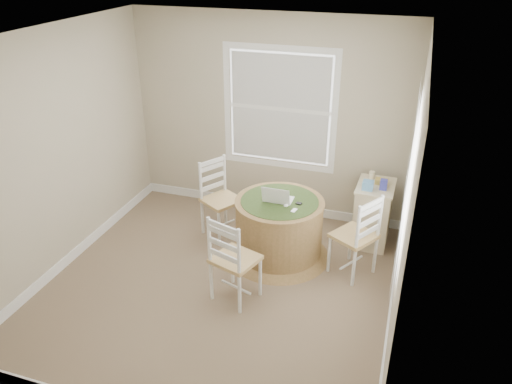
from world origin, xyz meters
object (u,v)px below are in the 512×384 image
(round_table, at_px, (279,226))
(laptop, at_px, (278,199))
(chair_near, at_px, (235,259))
(chair_left, at_px, (222,200))
(corner_chest, at_px, (372,214))
(chair_right, at_px, (354,235))

(round_table, height_order, laptop, laptop)
(round_table, xyz_separation_m, chair_near, (-0.21, -0.88, 0.08))
(round_table, distance_m, laptop, 0.36)
(chair_near, bearing_deg, round_table, -85.23)
(chair_left, relative_size, chair_near, 1.00)
(chair_near, height_order, corner_chest, chair_near)
(round_table, relative_size, corner_chest, 1.55)
(round_table, relative_size, chair_left, 1.25)
(round_table, xyz_separation_m, chair_left, (-0.80, 0.25, 0.08))
(laptop, bearing_deg, chair_right, 176.11)
(corner_chest, bearing_deg, chair_left, -166.47)
(round_table, height_order, chair_near, chair_near)
(chair_near, height_order, laptop, chair_near)
(chair_right, xyz_separation_m, corner_chest, (0.13, 0.71, -0.09))
(round_table, distance_m, chair_near, 0.91)
(chair_right, xyz_separation_m, laptop, (-0.88, 0.06, 0.28))
(chair_left, height_order, laptop, chair_left)
(corner_chest, bearing_deg, chair_right, -99.02)
(round_table, bearing_deg, laptop, -149.75)
(chair_left, relative_size, chair_right, 1.00)
(chair_left, xyz_separation_m, chair_near, (0.59, -1.13, 0.00))
(chair_right, relative_size, corner_chest, 1.24)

